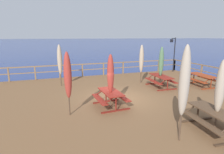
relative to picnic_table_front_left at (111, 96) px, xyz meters
The scene contains 15 objects.
ground_plane 1.82m from the picnic_table_front_left, 54.29° to the left, with size 600.00×600.00×0.00m, color navy.
wooden_deck 1.53m from the picnic_table_front_left, 54.29° to the left, with size 16.77×12.35×0.82m, color brown.
railing_waterside_far 7.03m from the picnic_table_front_left, 84.31° to the left, with size 16.57×0.10×1.09m.
picnic_table_front_left is the anchor object (origin of this frame).
picnic_table_back_left 4.79m from the picnic_table_front_left, 27.63° to the left, with size 1.47×1.99×0.78m.
picnic_table_back_right 4.36m from the picnic_table_front_left, 50.24° to the right, with size 1.54×2.11×0.78m.
picnic_table_mid_left 7.25m from the picnic_table_front_left, 12.60° to the left, with size 1.50×2.03×0.78m.
patio_umbrella_tall_front 1.07m from the picnic_table_front_left, 110.98° to the right, with size 0.32×0.32×2.54m.
patio_umbrella_short_mid 4.86m from the picnic_table_front_left, 27.84° to the left, with size 0.32×0.32×2.67m.
patio_umbrella_tall_mid_left 4.55m from the picnic_table_front_left, 50.31° to the right, with size 0.32×0.32×2.58m.
patio_umbrella_short_back 3.95m from the picnic_table_front_left, 70.54° to the right, with size 0.32×0.32×3.10m.
patio_umbrella_tall_back_left 5.19m from the picnic_table_front_left, 114.28° to the left, with size 0.32×0.32×2.80m.
patio_umbrella_tall_back_right 5.10m from the picnic_table_front_left, 45.93° to the left, with size 0.32×0.32×2.75m.
patio_umbrella_tall_mid_right 2.33m from the picnic_table_front_left, 169.61° to the right, with size 0.32×0.32×2.73m.
lamp_post_hooked 10.51m from the picnic_table_front_left, 37.91° to the left, with size 0.67×0.32×3.20m.
Camera 1 is at (-3.22, -8.77, 4.15)m, focal length 28.84 mm.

